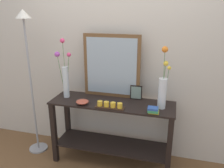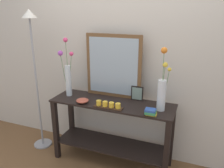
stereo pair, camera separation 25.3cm
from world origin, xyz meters
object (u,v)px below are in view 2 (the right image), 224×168
Objects in this scene: console_table at (112,125)px; book_stack at (151,112)px; decorative_bowl at (82,100)px; tall_vase_left at (68,74)px; floor_lamp at (34,59)px; vase_right at (162,90)px; mirror_leaning at (113,66)px; candle_tray at (108,105)px; picture_frame_small at (137,93)px.

book_stack is (0.48, -0.16, 0.33)m from console_table.
tall_vase_left is at bearing 150.81° from decorative_bowl.
vase_right is at bearing 0.67° from floor_lamp.
book_stack reaches higher than console_table.
tall_vase_left reaches higher than vase_right.
floor_lamp is (-0.97, -0.21, 0.05)m from mirror_leaning.
mirror_leaning is 1.12× the size of vase_right.
console_table is 0.79× the size of floor_lamp.
decorative_bowl is (-0.32, 0.02, -0.00)m from candle_tray.
decorative_bowl is (-0.55, -0.30, -0.06)m from picture_frame_small.
vase_right is at bearing -17.65° from mirror_leaning.
tall_vase_left is 0.39× the size of floor_lamp.
candle_tray is (0.08, -0.34, -0.34)m from mirror_leaning.
decorative_bowl is at bearing -151.44° from picture_frame_small.
tall_vase_left is (-0.52, -0.18, -0.11)m from mirror_leaning.
floor_lamp reaches higher than decorative_bowl.
vase_right is at bearing -0.97° from tall_vase_left.
vase_right is (0.61, -0.19, -0.15)m from mirror_leaning.
book_stack is (-0.07, -0.16, -0.19)m from vase_right.
picture_frame_small is 1.19× the size of decorative_bowl.
decorative_bowl is at bearing -29.19° from tall_vase_left.
mirror_leaning reaches higher than tall_vase_left.
tall_vase_left is at bearing 170.65° from book_stack.
floor_lamp reaches higher than book_stack.
decorative_bowl is at bearing -9.04° from floor_lamp.
tall_vase_left reaches higher than picture_frame_small.
vase_right is 0.26m from book_stack.
tall_vase_left is at bearing -169.81° from picture_frame_small.
console_table is 0.76m from vase_right.
floor_lamp reaches higher than console_table.
mirror_leaning is 5.25× the size of decorative_bowl.
vase_right is (1.13, -0.02, -0.04)m from tall_vase_left.
console_table is 0.81m from tall_vase_left.
candle_tray reaches higher than console_table.
floor_lamp is at bearing -179.33° from vase_right.
candle_tray is 2.67× the size of book_stack.
book_stack is (0.79, -0.02, 0.00)m from decorative_bowl.
candle_tray is 1.12m from floor_lamp.
mirror_leaning is 0.41× the size of floor_lamp.
book_stack is (0.23, -0.32, -0.05)m from picture_frame_small.
console_table is at bearing -146.86° from picture_frame_small.
floor_lamp is at bearing -167.59° from mirror_leaning.
mirror_leaning is 0.54m from decorative_bowl.
mirror_leaning is at bearing 18.65° from tall_vase_left.
vase_right is at bearing 64.98° from book_stack.
picture_frame_small is at bearing 54.17° from candle_tray.
decorative_bowl is at bearing -126.98° from mirror_leaning.
floor_lamp reaches higher than mirror_leaning.
mirror_leaning is 0.42m from picture_frame_small.
book_stack is 1.56m from floor_lamp.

